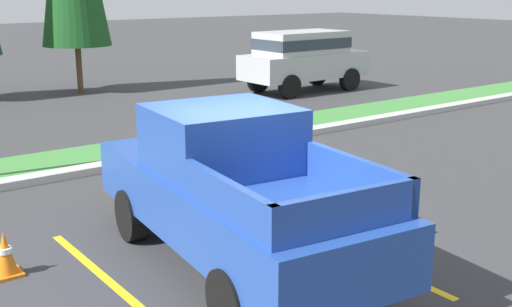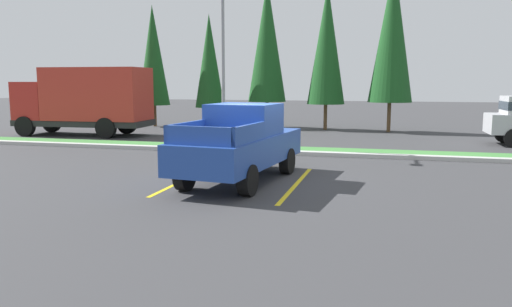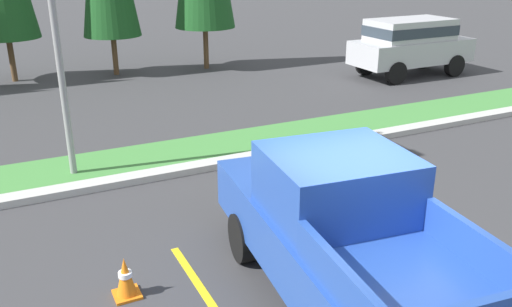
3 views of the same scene
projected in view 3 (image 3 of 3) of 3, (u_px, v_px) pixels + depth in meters
ground_plane at (351, 286)px, 7.68m from camera, size 120.00×120.00×0.00m
parking_line_far at (428, 277)px, 7.89m from camera, size 0.12×4.80×0.01m
curb_strip at (218, 163)px, 11.85m from camera, size 56.00×0.40×0.15m
grass_median at (200, 150)px, 12.78m from camera, size 56.00×1.80×0.06m
pickup_truck_main at (343, 236)px, 6.93m from camera, size 2.47×5.40×2.10m
suv_distant at (411, 43)px, 19.88m from camera, size 4.63×2.02×2.10m
traffic_cone at (125, 278)px, 7.36m from camera, size 0.36×0.36×0.60m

